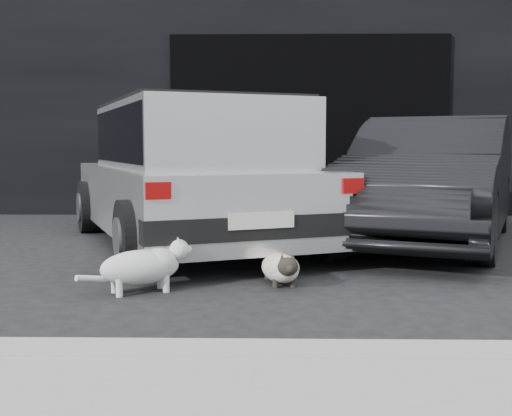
{
  "coord_description": "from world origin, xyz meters",
  "views": [
    {
      "loc": [
        0.42,
        -5.37,
        1.01
      ],
      "look_at": [
        0.33,
        -0.63,
        0.55
      ],
      "focal_mm": 45.0,
      "sensor_mm": 36.0,
      "label": 1
    }
  ],
  "objects_px": {
    "silver_hatchback": "(192,168)",
    "cat_white": "(145,265)",
    "cat_siamese": "(281,268)",
    "second_car": "(433,180)"
  },
  "relations": [
    {
      "from": "silver_hatchback",
      "to": "cat_white",
      "type": "xyz_separation_m",
      "value": [
        -0.08,
        -2.07,
        -0.61
      ]
    },
    {
      "from": "silver_hatchback",
      "to": "cat_siamese",
      "type": "distance_m",
      "value": 2.11
    },
    {
      "from": "second_car",
      "to": "cat_white",
      "type": "xyz_separation_m",
      "value": [
        -2.56,
        -2.32,
        -0.47
      ]
    },
    {
      "from": "silver_hatchback",
      "to": "cat_white",
      "type": "bearing_deg",
      "value": -114.88
    },
    {
      "from": "second_car",
      "to": "cat_white",
      "type": "distance_m",
      "value": 3.49
    },
    {
      "from": "silver_hatchback",
      "to": "cat_white",
      "type": "height_order",
      "value": "silver_hatchback"
    },
    {
      "from": "silver_hatchback",
      "to": "cat_white",
      "type": "distance_m",
      "value": 2.16
    },
    {
      "from": "cat_siamese",
      "to": "cat_white",
      "type": "xyz_separation_m",
      "value": [
        -0.95,
        -0.26,
        0.07
      ]
    },
    {
      "from": "silver_hatchback",
      "to": "cat_siamese",
      "type": "height_order",
      "value": "silver_hatchback"
    },
    {
      "from": "second_car",
      "to": "cat_siamese",
      "type": "bearing_deg",
      "value": -106.03
    }
  ]
}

